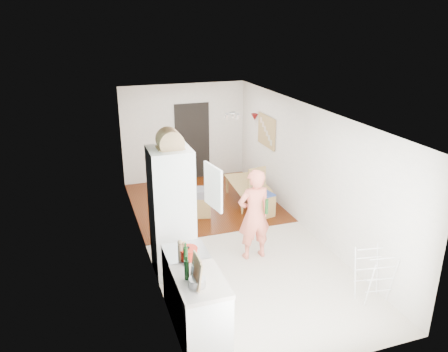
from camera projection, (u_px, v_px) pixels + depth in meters
room_shell at (230, 177)px, 8.07m from camera, size 3.20×7.00×2.50m
floor at (230, 238)px, 8.50m from camera, size 3.20×7.00×0.01m
wood_floor_overlay at (203, 202)px, 10.14m from camera, size 3.20×3.30×0.01m
sage_wall_panel at (165, 199)px, 5.61m from camera, size 0.02×3.00×1.30m
tile_splashback at (177, 267)px, 5.36m from camera, size 0.02×1.90×0.50m
doorway_recess at (192, 142)px, 11.31m from camera, size 0.90×0.04×2.00m
base_cabinet at (201, 311)px, 5.69m from camera, size 0.60×0.90×0.86m
worktop at (200, 281)px, 5.54m from camera, size 0.62×0.92×0.06m
range_cooker at (187, 280)px, 6.36m from camera, size 0.60×0.60×0.88m
cooker_top at (186, 252)px, 6.20m from camera, size 0.60×0.60×0.04m
fridge_housing at (172, 212)px, 7.06m from camera, size 0.66×0.66×2.15m
fridge_door at (213, 187)px, 6.81m from camera, size 0.14×0.56×0.70m
fridge_interior at (190, 183)px, 6.99m from camera, size 0.02×0.52×0.66m
pinboard at (267, 131)px, 10.14m from camera, size 0.03×0.90×0.70m
pinboard_frame at (266, 131)px, 10.13m from camera, size 0.00×0.94×0.74m
wall_sconce at (255, 117)px, 10.63m from camera, size 0.18×0.18×0.16m
person at (254, 207)px, 7.51m from camera, size 0.73×0.49×1.95m
dining_table at (248, 194)px, 10.08m from camera, size 0.73×1.21×0.41m
dining_chair at (262, 193)px, 9.27m from camera, size 0.51×0.51×1.03m
stool at (202, 206)px, 9.35m from camera, size 0.42×0.42×0.45m
grey_drape at (202, 193)px, 9.26m from camera, size 0.48×0.48×0.17m
drying_rack at (374, 276)px, 6.51m from camera, size 0.47×0.44×0.81m
bread_bin at (170, 141)px, 6.67m from camera, size 0.42×0.40×0.21m
red_casserole at (188, 253)px, 5.98m from camera, size 0.29×0.29×0.15m
steel_pan at (197, 282)px, 5.37m from camera, size 0.23×0.23×0.11m
held_bottle at (267, 207)px, 7.37m from camera, size 0.06×0.06×0.27m
bottle_a at (187, 270)px, 5.49m from camera, size 0.06×0.06×0.26m
bottle_b at (186, 257)px, 5.79m from camera, size 0.07×0.07×0.27m
bottle_c at (195, 273)px, 5.47m from camera, size 0.10×0.10×0.22m
pepper_mill_front at (180, 252)px, 5.92m from camera, size 0.07×0.07×0.24m
pepper_mill_back at (185, 253)px, 5.94m from camera, size 0.07×0.07×0.22m
chopping_boards at (196, 272)px, 5.33m from camera, size 0.12×0.29×0.40m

